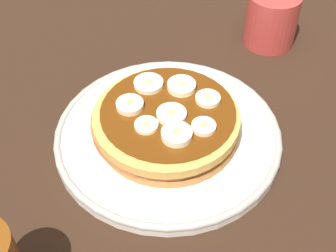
% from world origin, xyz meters
% --- Properties ---
extents(ground_plane, '(1.40, 1.40, 0.03)m').
position_xyz_m(ground_plane, '(0.00, 0.00, -0.01)').
color(ground_plane, black).
extents(plate, '(0.27, 0.27, 0.02)m').
position_xyz_m(plate, '(0.00, 0.00, 0.01)').
color(plate, silver).
rests_on(plate, ground_plane).
extents(pancake_stack, '(0.17, 0.17, 0.03)m').
position_xyz_m(pancake_stack, '(-0.00, 0.00, 0.03)').
color(pancake_stack, '#B87940').
rests_on(pancake_stack, plate).
extents(banana_slice_0, '(0.03, 0.03, 0.01)m').
position_xyz_m(banana_slice_0, '(-0.01, -0.01, 0.05)').
color(banana_slice_0, '#ECE9BE').
rests_on(banana_slice_0, pancake_stack).
extents(banana_slice_1, '(0.03, 0.03, 0.01)m').
position_xyz_m(banana_slice_1, '(-0.01, 0.04, 0.05)').
color(banana_slice_1, '#F8E1B5').
rests_on(banana_slice_1, pancake_stack).
extents(banana_slice_2, '(0.03, 0.03, 0.01)m').
position_xyz_m(banana_slice_2, '(-0.03, -0.02, 0.05)').
color(banana_slice_2, '#F2EEC5').
rests_on(banana_slice_2, pancake_stack).
extents(banana_slice_3, '(0.03, 0.03, 0.01)m').
position_xyz_m(banana_slice_3, '(0.04, -0.00, 0.05)').
color(banana_slice_3, '#FAF3C1').
rests_on(banana_slice_3, pancake_stack).
extents(banana_slice_4, '(0.03, 0.03, 0.01)m').
position_xyz_m(banana_slice_4, '(-0.03, 0.01, 0.05)').
color(banana_slice_4, '#FAF1BB').
rests_on(banana_slice_4, pancake_stack).
extents(banana_slice_5, '(0.03, 0.03, 0.01)m').
position_xyz_m(banana_slice_5, '(0.03, 0.04, 0.05)').
color(banana_slice_5, beige).
rests_on(banana_slice_5, pancake_stack).
extents(banana_slice_6, '(0.03, 0.03, 0.01)m').
position_xyz_m(banana_slice_6, '(0.03, -0.04, 0.05)').
color(banana_slice_6, '#F7F4BB').
rests_on(banana_slice_6, pancake_stack).
extents(banana_slice_7, '(0.03, 0.03, 0.01)m').
position_xyz_m(banana_slice_7, '(-0.01, -0.05, 0.05)').
color(banana_slice_7, '#F5E1BF').
rests_on(banana_slice_7, pancake_stack).
extents(coffee_mug, '(0.10, 0.07, 0.08)m').
position_xyz_m(coffee_mug, '(0.24, -0.06, 0.04)').
color(coffee_mug, '#B23833').
rests_on(coffee_mug, ground_plane).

